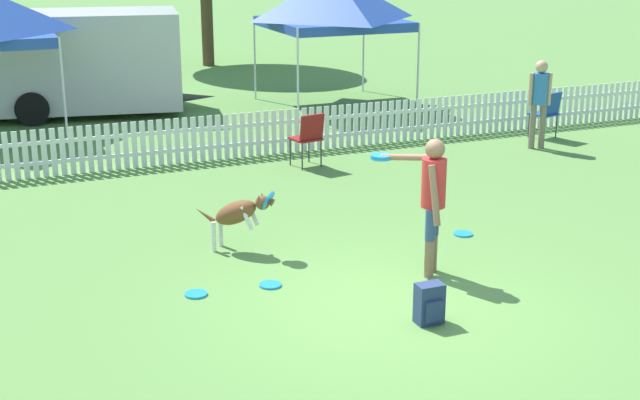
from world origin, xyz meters
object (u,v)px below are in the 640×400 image
object	(u,v)px
folding_chair_blue_left	(548,111)
equipment_trailer	(63,61)
frisbee_near_dog	(270,285)
frisbee_midfield	(196,294)
backpack_on_grass	(430,304)
folding_chair_center	(308,135)
canopy_tent_secondary	(334,1)
handler_person	(430,191)
spectator_standing	(540,96)
leaping_dog	(239,212)
frisbee_near_handler	(463,234)

from	to	relation	value
folding_chair_blue_left	equipment_trailer	size ratio (longest dim) A/B	0.16
frisbee_near_dog	frisbee_midfield	bearing A→B (deg)	175.63
backpack_on_grass	folding_chair_blue_left	size ratio (longest dim) A/B	0.47
folding_chair_center	canopy_tent_secondary	size ratio (longest dim) A/B	0.32
handler_person	canopy_tent_secondary	world-z (taller)	canopy_tent_secondary
spectator_standing	frisbee_midfield	bearing A→B (deg)	48.19
handler_person	backpack_on_grass	distance (m)	1.58
folding_chair_center	equipment_trailer	xyz separation A→B (m)	(-3.17, 6.09, 0.59)
handler_person	folding_chair_center	xyz separation A→B (m)	(0.48, 4.95, -0.45)
frisbee_near_dog	folding_chair_center	size ratio (longest dim) A/B	0.27
leaping_dog	frisbee_midfield	world-z (taller)	leaping_dog
frisbee_midfield	folding_chair_center	size ratio (longest dim) A/B	0.27
frisbee_near_handler	leaping_dog	bearing A→B (deg)	169.62
handler_person	frisbee_near_dog	world-z (taller)	handler_person
spectator_standing	canopy_tent_secondary	bearing A→B (deg)	-51.61
frisbee_near_handler	canopy_tent_secondary	xyz separation A→B (m)	(1.89, 8.71, 2.30)
folding_chair_blue_left	spectator_standing	bearing A→B (deg)	25.60
leaping_dog	folding_chair_blue_left	xyz separation A→B (m)	(7.24, 3.63, 0.03)
leaping_dog	equipment_trailer	distance (m)	9.56
spectator_standing	equipment_trailer	bearing A→B (deg)	-21.81
leaping_dog	canopy_tent_secondary	distance (m)	9.65
frisbee_midfield	canopy_tent_secondary	bearing A→B (deg)	58.77
frisbee_near_handler	spectator_standing	world-z (taller)	spectator_standing
handler_person	leaping_dog	bearing A→B (deg)	90.20
frisbee_midfield	equipment_trailer	bearing A→B (deg)	90.14
handler_person	frisbee_near_handler	xyz separation A→B (m)	(1.09, 1.01, -1.00)
canopy_tent_secondary	equipment_trailer	distance (m)	5.94
folding_chair_blue_left	canopy_tent_secondary	size ratio (longest dim) A/B	0.31
folding_chair_center	equipment_trailer	world-z (taller)	equipment_trailer
handler_person	canopy_tent_secondary	distance (m)	10.25
frisbee_near_handler	folding_chair_center	distance (m)	4.03
frisbee_near_dog	equipment_trailer	bearing A→B (deg)	94.64
handler_person	canopy_tent_secondary	size ratio (longest dim) A/B	0.56
leaping_dog	handler_person	bearing A→B (deg)	90.20
folding_chair_center	canopy_tent_secondary	xyz separation A→B (m)	(2.50, 4.77, 1.75)
frisbee_near_handler	spectator_standing	size ratio (longest dim) A/B	0.16
backpack_on_grass	folding_chair_center	bearing A→B (deg)	79.61
backpack_on_grass	folding_chair_blue_left	xyz separation A→B (m)	(6.08, 6.38, 0.33)
frisbee_near_dog	folding_chair_blue_left	world-z (taller)	folding_chair_blue_left
leaping_dog	frisbee_near_handler	xyz separation A→B (m)	(2.90, -0.53, -0.50)
canopy_tent_secondary	spectator_standing	distance (m)	5.60
handler_person	backpack_on_grass	size ratio (longest dim) A/B	3.78
spectator_standing	handler_person	bearing A→B (deg)	62.64
frisbee_midfield	handler_person	bearing A→B (deg)	-8.60
handler_person	canopy_tent_secondary	bearing A→B (deg)	23.59
frisbee_midfield	canopy_tent_secondary	size ratio (longest dim) A/B	0.09
leaping_dog	frisbee_midfield	xyz separation A→B (m)	(-0.86, -1.14, -0.50)
frisbee_near_dog	canopy_tent_secondary	bearing A→B (deg)	62.87
folding_chair_blue_left	equipment_trailer	bearing A→B (deg)	-52.41
folding_chair_blue_left	spectator_standing	world-z (taller)	spectator_standing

